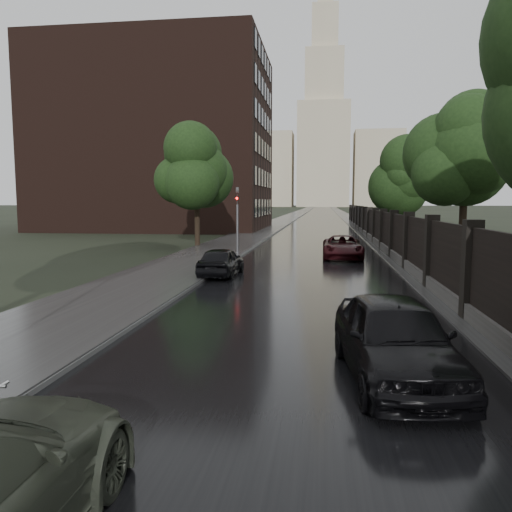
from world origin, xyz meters
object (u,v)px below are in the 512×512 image
object	(u,v)px
tree_left_far	(197,171)
traffic_light	(237,215)
car_right_near	(395,338)
car_right_far	(343,247)
tree_right_c	(406,180)
hatchback_left	(221,262)
tree_right_b	(465,165)

from	to	relation	value
tree_left_far	traffic_light	xyz separation A→B (m)	(3.70, -5.01, -2.84)
car_right_near	car_right_far	size ratio (longest dim) A/B	0.95
tree_left_far	car_right_far	xyz separation A→B (m)	(9.76, -5.76, -4.59)
tree_right_c	traffic_light	world-z (taller)	tree_right_c
tree_left_far	tree_right_c	distance (m)	18.45
hatchback_left	car_right_near	bearing A→B (deg)	116.87
tree_left_far	hatchback_left	bearing A→B (deg)	-71.46
tree_right_b	hatchback_left	size ratio (longest dim) A/B	1.90
tree_left_far	tree_right_b	bearing A→B (deg)	-27.30
tree_right_c	car_right_far	distance (m)	17.31
tree_left_far	car_right_near	bearing A→B (deg)	-68.14
tree_right_c	car_right_near	world-z (taller)	tree_right_c
traffic_light	hatchback_left	xyz separation A→B (m)	(0.70, -8.12, -1.77)
tree_left_far	hatchback_left	size ratio (longest dim) A/B	2.00
tree_right_b	tree_right_c	world-z (taller)	same
tree_right_b	hatchback_left	xyz separation A→B (m)	(-11.10, -5.12, -4.32)
car_right_far	tree_right_b	bearing A→B (deg)	-21.61
traffic_light	hatchback_left	size ratio (longest dim) A/B	1.08
tree_right_c	traffic_light	bearing A→B (deg)	-128.18
hatchback_left	car_right_far	size ratio (longest dim) A/B	0.79
tree_left_far	tree_right_c	size ratio (longest dim) A/B	1.05
tree_right_b	car_right_near	xyz separation A→B (m)	(-5.52, -16.86, -4.20)
tree_right_b	car_right_near	size ratio (longest dim) A/B	1.59
tree_right_c	traffic_light	distance (m)	19.26
tree_left_far	tree_right_c	world-z (taller)	tree_left_far
tree_left_far	tree_right_b	distance (m)	17.45
tree_left_far	traffic_light	world-z (taller)	tree_left_far
tree_right_c	traffic_light	xyz separation A→B (m)	(-11.80, -15.01, -2.55)
tree_right_c	hatchback_left	world-z (taller)	tree_right_c
tree_right_b	car_right_far	bearing A→B (deg)	158.66
tree_right_c	car_right_far	xyz separation A→B (m)	(-5.74, -15.76, -4.30)
car_right_near	car_right_far	bearing A→B (deg)	84.33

